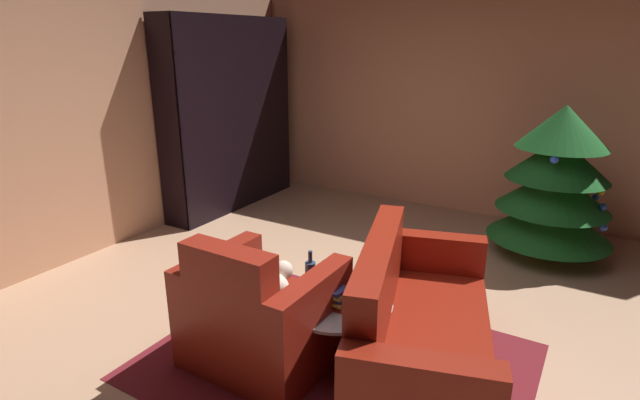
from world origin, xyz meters
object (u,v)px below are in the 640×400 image
at_px(armchair_red, 260,317).
at_px(bottle_on_table, 310,277).
at_px(decorated_tree, 555,182).
at_px(coffee_table, 337,306).
at_px(couch_red, 416,335).
at_px(bookshelf_unit, 237,115).
at_px(book_stack_on_table, 332,296).

xyz_separation_m(armchair_red, bottle_on_table, (0.20, 0.28, 0.21)).
relative_size(bottle_on_table, decorated_tree, 0.21).
bearing_deg(armchair_red, bottle_on_table, 54.17).
height_order(armchair_red, coffee_table, armchair_red).
distance_m(armchair_red, couch_red, 0.99).
xyz_separation_m(bookshelf_unit, decorated_tree, (3.62, 0.23, -0.39)).
height_order(couch_red, decorated_tree, decorated_tree).
xyz_separation_m(bookshelf_unit, bottle_on_table, (2.45, -2.26, -0.59)).
bearing_deg(coffee_table, armchair_red, -144.60).
distance_m(coffee_table, bottle_on_table, 0.25).
height_order(bookshelf_unit, decorated_tree, bookshelf_unit).
bearing_deg(bookshelf_unit, bottle_on_table, -42.67).
relative_size(bookshelf_unit, couch_red, 1.27).
xyz_separation_m(coffee_table, bottle_on_table, (-0.20, -0.00, 0.16)).
distance_m(bookshelf_unit, bottle_on_table, 3.38).
distance_m(coffee_table, decorated_tree, 2.69).
xyz_separation_m(bottle_on_table, decorated_tree, (1.17, 2.49, 0.20)).
bearing_deg(bottle_on_table, book_stack_on_table, -15.32).
bearing_deg(couch_red, coffee_table, -175.07).
bearing_deg(book_stack_on_table, decorated_tree, 68.97).
height_order(bookshelf_unit, armchair_red, bookshelf_unit).
bearing_deg(coffee_table, bottle_on_table, -179.30).
bearing_deg(coffee_table, couch_red, 4.93).
xyz_separation_m(book_stack_on_table, decorated_tree, (0.98, 2.54, 0.26)).
bearing_deg(coffee_table, decorated_tree, 68.60).
bearing_deg(bottle_on_table, decorated_tree, 64.77).
xyz_separation_m(couch_red, coffee_table, (-0.53, -0.05, 0.07)).
bearing_deg(couch_red, book_stack_on_table, -169.15).
bearing_deg(couch_red, armchair_red, -160.35).
distance_m(bookshelf_unit, decorated_tree, 3.65).
distance_m(armchair_red, bottle_on_table, 0.41).
relative_size(coffee_table, bottle_on_table, 2.34).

